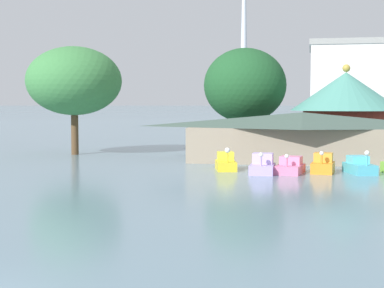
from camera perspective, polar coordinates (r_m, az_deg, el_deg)
name	(u,v)px	position (r m, az deg, el deg)	size (l,w,h in m)	color
pedal_boat_yellow	(226,163)	(42.64, 3.28, -1.82)	(1.94, 2.89, 1.72)	yellow
pedal_boat_lavender	(262,166)	(40.62, 6.83, -2.10)	(1.64, 2.56, 1.56)	#B299D8
pedal_boat_pink	(290,167)	(41.09, 9.47, -2.18)	(2.10, 2.96, 1.43)	pink
pedal_boat_orange	(323,165)	(41.83, 12.54, -1.99)	(1.72, 2.47, 1.59)	orange
pedal_boat_cyan	(359,166)	(42.18, 15.87, -2.09)	(2.25, 3.24, 1.68)	#4CB7CC
boathouse	(302,136)	(48.99, 10.59, 0.76)	(19.69, 6.73, 4.08)	gray
green_roof_pavilion	(346,109)	(54.53, 14.63, 3.29)	(9.80, 9.80, 8.28)	#993328
shoreline_tree_tall_left	(74,81)	(56.24, -11.33, 5.98)	(8.86, 8.86, 10.08)	brown
shoreline_tree_mid	(245,85)	(58.02, 5.14, 5.66)	(8.04, 8.04, 10.18)	brown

